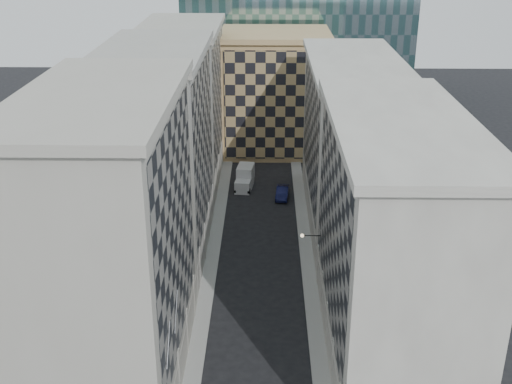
# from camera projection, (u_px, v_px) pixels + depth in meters

# --- Properties ---
(sidewalk_west) EXTENTS (1.50, 100.00, 0.15)m
(sidewalk_west) POSITION_uv_depth(u_px,v_px,m) (212.00, 260.00, 70.32)
(sidewalk_west) COLOR #969691
(sidewalk_west) RESTS_ON ground
(sidewalk_east) EXTENTS (1.50, 100.00, 0.15)m
(sidewalk_east) POSITION_uv_depth(u_px,v_px,m) (307.00, 261.00, 70.17)
(sidewalk_east) COLOR #969691
(sidewalk_east) RESTS_ON ground
(bldg_left_a) EXTENTS (10.80, 22.80, 23.70)m
(bldg_left_a) POSITION_uv_depth(u_px,v_px,m) (113.00, 246.00, 48.33)
(bldg_left_a) COLOR #A4A094
(bldg_left_a) RESTS_ON ground
(bldg_left_b) EXTENTS (10.80, 22.80, 22.70)m
(bldg_left_b) POSITION_uv_depth(u_px,v_px,m) (159.00, 154.00, 68.77)
(bldg_left_b) COLOR #9C9A91
(bldg_left_b) RESTS_ON ground
(bldg_left_c) EXTENTS (10.80, 22.80, 21.70)m
(bldg_left_c) POSITION_uv_depth(u_px,v_px,m) (184.00, 104.00, 89.21)
(bldg_left_c) COLOR #A4A094
(bldg_left_c) RESTS_ON ground
(bldg_right_a) EXTENTS (10.80, 26.80, 20.70)m
(bldg_right_a) POSITION_uv_depth(u_px,v_px,m) (391.00, 241.00, 52.27)
(bldg_right_a) COLOR #A9A49B
(bldg_right_a) RESTS_ON ground
(bldg_right_b) EXTENTS (10.80, 28.80, 19.70)m
(bldg_right_b) POSITION_uv_depth(u_px,v_px,m) (351.00, 141.00, 77.31)
(bldg_right_b) COLOR #A9A49B
(bldg_right_b) RESTS_ON ground
(tan_block) EXTENTS (16.80, 14.80, 18.80)m
(tan_block) POSITION_uv_depth(u_px,v_px,m) (275.00, 92.00, 101.44)
(tan_block) COLOR tan
(tan_block) RESTS_ON ground
(flagpoles_left) EXTENTS (0.10, 6.33, 2.33)m
(flagpoles_left) POSITION_uv_depth(u_px,v_px,m) (172.00, 327.00, 45.14)
(flagpoles_left) COLOR gray
(flagpoles_left) RESTS_ON ground
(bracket_lamp) EXTENTS (1.98, 0.36, 0.36)m
(bracket_lamp) POSITION_uv_depth(u_px,v_px,m) (304.00, 236.00, 62.26)
(bracket_lamp) COLOR black
(bracket_lamp) RESTS_ON ground
(box_truck) EXTENTS (2.76, 5.52, 2.91)m
(box_truck) POSITION_uv_depth(u_px,v_px,m) (245.00, 179.00, 89.32)
(box_truck) COLOR silver
(box_truck) RESTS_ON ground
(dark_car) EXTENTS (2.02, 4.69, 1.50)m
(dark_car) POSITION_uv_depth(u_px,v_px,m) (282.00, 193.00, 86.00)
(dark_car) COLOR #0F133A
(dark_car) RESTS_ON ground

